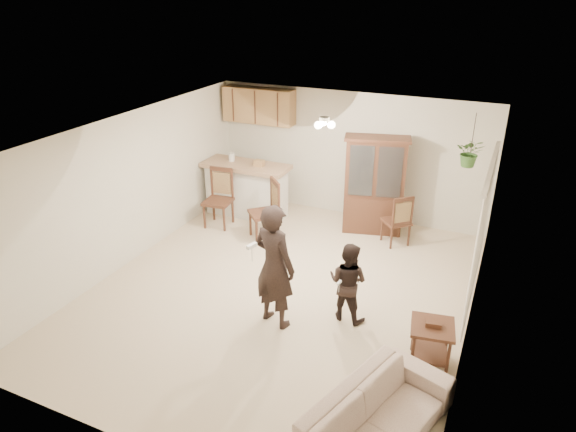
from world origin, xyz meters
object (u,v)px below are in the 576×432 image
at_px(adult, 274,266).
at_px(chair_hutch_left, 264,223).
at_px(chair_bar, 219,210).
at_px(china_hutch, 374,186).
at_px(chair_hutch_right, 395,229).
at_px(side_table, 430,344).
at_px(sofa, 373,416).
at_px(child, 348,277).

xyz_separation_m(adult, chair_hutch_left, (-1.30, 2.25, -0.58)).
xyz_separation_m(adult, chair_bar, (-2.36, 2.39, -0.58)).
distance_m(adult, china_hutch, 3.43).
xyz_separation_m(chair_bar, chair_hutch_right, (3.33, 0.68, -0.05)).
xyz_separation_m(side_table, chair_hutch_left, (-3.43, 2.25, 0.02)).
xyz_separation_m(sofa, chair_hutch_right, (-0.85, 4.55, -0.09)).
relative_size(chair_bar, chair_hutch_right, 1.17).
bearing_deg(chair_hutch_left, sofa, -4.02).
distance_m(child, chair_bar, 3.77).
xyz_separation_m(sofa, china_hutch, (-1.39, 4.88, 0.55)).
relative_size(child, chair_hutch_right, 1.39).
height_order(sofa, chair_hutch_right, chair_hutch_right).
height_order(adult, chair_bar, adult).
xyz_separation_m(side_table, chair_bar, (-4.50, 2.38, 0.02)).
bearing_deg(chair_hutch_left, chair_hutch_right, 65.83).
distance_m(side_table, chair_bar, 5.09).
bearing_deg(china_hutch, chair_hutch_right, -46.44).
distance_m(sofa, china_hutch, 5.11).
distance_m(child, china_hutch, 2.94).
distance_m(side_table, chair_hutch_left, 4.10).
bearing_deg(adult, chair_hutch_right, -91.52).
xyz_separation_m(child, chair_hutch_left, (-2.18, 1.75, -0.36)).
bearing_deg(child, adult, 37.56).
bearing_deg(chair_hutch_right, chair_hutch_left, -23.53).
relative_size(china_hutch, chair_hutch_left, 1.63).
distance_m(adult, chair_hutch_left, 2.66).
height_order(sofa, chair_bar, chair_bar).
xyz_separation_m(adult, side_table, (2.13, 0.01, -0.60)).
relative_size(sofa, china_hutch, 1.01).
bearing_deg(child, chair_hutch_left, -30.96).
bearing_deg(side_table, chair_hutch_right, 110.93).
relative_size(sofa, child, 1.39).
relative_size(child, side_table, 2.13).
bearing_deg(side_table, child, 158.20).
xyz_separation_m(china_hutch, chair_bar, (-2.79, -1.01, -0.60)).
bearing_deg(child, sofa, 122.92).
relative_size(child, chair_hutch_left, 1.19).
bearing_deg(adult, chair_bar, -29.34).
xyz_separation_m(adult, child, (0.88, 0.51, -0.22)).
relative_size(adult, child, 1.33).
distance_m(chair_hutch_left, chair_hutch_right, 2.41).
relative_size(china_hutch, chair_hutch_right, 1.91).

